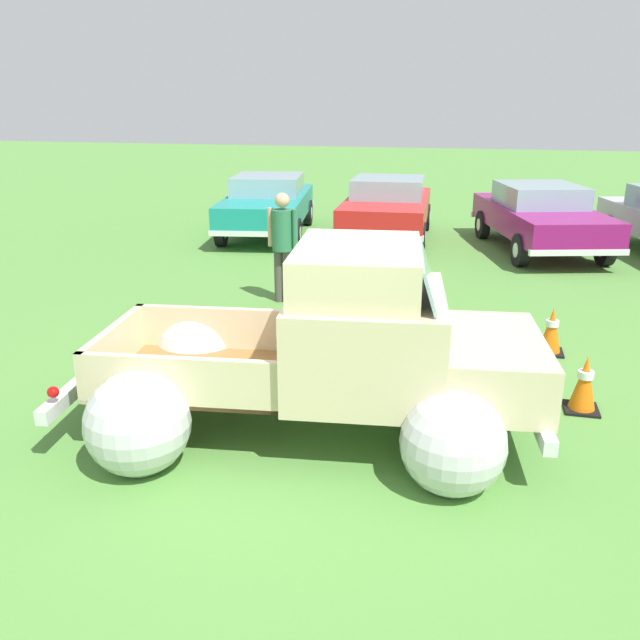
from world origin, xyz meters
TOP-DOWN VIEW (x-y plane):
  - ground_plane at (0.00, 0.00)m, footprint 80.00×80.00m
  - vintage_pickup_truck at (0.39, 0.04)m, footprint 4.79×3.15m
  - show_car_0 at (-3.35, 9.49)m, footprint 2.53×4.58m
  - show_car_1 at (-0.43, 9.66)m, footprint 2.08×4.19m
  - show_car_2 at (3.00, 9.16)m, footprint 2.99×4.71m
  - spectator_0 at (-1.40, 4.16)m, footprint 0.54×0.39m
  - lane_cone_0 at (2.68, 2.75)m, footprint 0.36×0.36m
  - lane_cone_1 at (2.86, 1.07)m, footprint 0.36×0.36m

SIDE VIEW (x-z plane):
  - ground_plane at x=0.00m, z-range 0.00..0.00m
  - lane_cone_0 at x=2.68m, z-range 0.00..0.63m
  - lane_cone_1 at x=2.86m, z-range 0.00..0.63m
  - vintage_pickup_truck at x=0.39m, z-range -0.22..1.74m
  - show_car_1 at x=-0.43m, z-range 0.07..1.50m
  - show_car_0 at x=-3.35m, z-range 0.07..1.50m
  - show_car_2 at x=3.00m, z-range 0.07..1.50m
  - spectator_0 at x=-1.40m, z-range 0.13..1.93m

